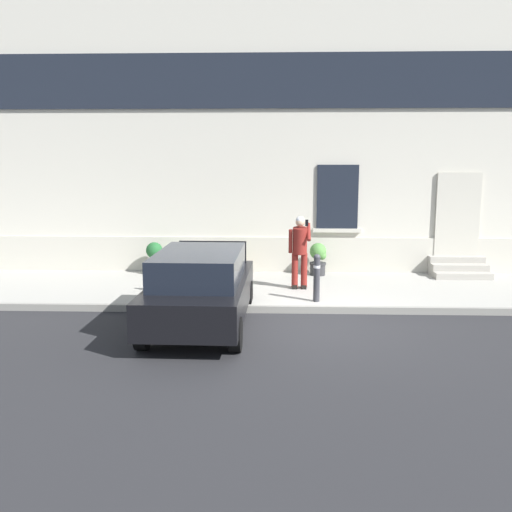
# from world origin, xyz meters

# --- Properties ---
(ground_plane) EXTENTS (80.00, 80.00, 0.00)m
(ground_plane) POSITION_xyz_m (0.00, 0.00, 0.00)
(ground_plane) COLOR #232326
(sidewalk) EXTENTS (24.00, 3.60, 0.15)m
(sidewalk) POSITION_xyz_m (0.00, 2.80, 0.07)
(sidewalk) COLOR #99968E
(sidewalk) RESTS_ON ground
(curb_edge) EXTENTS (24.00, 0.12, 0.15)m
(curb_edge) POSITION_xyz_m (0.00, 0.94, 0.07)
(curb_edge) COLOR gray
(curb_edge) RESTS_ON ground
(building_facade) EXTENTS (24.00, 1.52, 7.50)m
(building_facade) POSITION_xyz_m (0.01, 5.29, 3.73)
(building_facade) COLOR beige
(building_facade) RESTS_ON ground
(entrance_stoop) EXTENTS (1.46, 0.96, 0.48)m
(entrance_stoop) POSITION_xyz_m (4.21, 4.23, 0.34)
(entrance_stoop) COLOR #9E998E
(entrance_stoop) RESTS_ON sidewalk
(hatchback_car_black) EXTENTS (1.86, 4.10, 1.50)m
(hatchback_car_black) POSITION_xyz_m (-2.06, -0.11, 0.79)
(hatchback_car_black) COLOR black
(hatchback_car_black) RESTS_ON ground
(bollard_near_person) EXTENTS (0.15, 0.15, 1.04)m
(bollard_near_person) POSITION_xyz_m (0.26, 1.35, 0.71)
(bollard_near_person) COLOR #333338
(bollard_near_person) RESTS_ON sidewalk
(person_on_phone) EXTENTS (0.51, 0.49, 1.75)m
(person_on_phone) POSITION_xyz_m (-0.06, 2.50, 1.15)
(person_on_phone) COLOR maroon
(person_on_phone) RESTS_ON sidewalk
(planter_olive) EXTENTS (0.44, 0.44, 0.86)m
(planter_olive) POSITION_xyz_m (-3.86, 4.14, 0.61)
(planter_olive) COLOR #606B38
(planter_olive) RESTS_ON sidewalk
(planter_terracotta) EXTENTS (0.44, 0.44, 0.86)m
(planter_terracotta) POSITION_xyz_m (-1.68, 3.98, 0.61)
(planter_terracotta) COLOR #B25B38
(planter_terracotta) RESTS_ON sidewalk
(planter_charcoal) EXTENTS (0.44, 0.44, 0.86)m
(planter_charcoal) POSITION_xyz_m (0.50, 4.15, 0.61)
(planter_charcoal) COLOR #2D2D30
(planter_charcoal) RESTS_ON sidewalk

